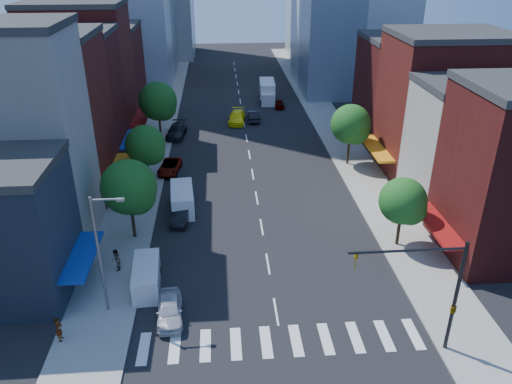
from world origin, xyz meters
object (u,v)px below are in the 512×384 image
(box_truck, at_px, (267,92))
(parked_car_second, at_px, (181,214))
(parked_car_rear, at_px, (177,131))
(traffic_car_far, at_px, (279,104))
(cargo_van_near, at_px, (147,278))
(parked_car_front, at_px, (170,309))
(traffic_car_oncoming, at_px, (254,116))
(pedestrian_far, at_px, (116,260))
(pedestrian_near, at_px, (59,329))
(taxi, at_px, (237,117))
(parked_car_third, at_px, (170,167))
(cargo_van_far, at_px, (182,200))

(box_truck, bearing_deg, parked_car_second, -103.77)
(parked_car_second, height_order, parked_car_rear, parked_car_rear)
(parked_car_rear, relative_size, traffic_car_far, 1.52)
(parked_car_second, bearing_deg, cargo_van_near, -94.55)
(parked_car_second, xyz_separation_m, cargo_van_near, (-1.99, -10.42, 0.28))
(parked_car_front, xyz_separation_m, cargo_van_near, (-1.99, 3.53, 0.26))
(parked_car_front, height_order, traffic_car_far, parked_car_front)
(box_truck, bearing_deg, traffic_car_oncoming, -103.26)
(parked_car_front, xyz_separation_m, traffic_car_far, (13.58, 49.99, -0.11))
(parked_car_second, bearing_deg, traffic_car_far, 75.62)
(traffic_car_oncoming, height_order, pedestrian_far, pedestrian_far)
(box_truck, height_order, pedestrian_far, box_truck)
(parked_car_rear, distance_m, cargo_van_near, 33.90)
(cargo_van_near, distance_m, traffic_car_far, 49.00)
(cargo_van_near, relative_size, box_truck, 0.61)
(box_truck, xyz_separation_m, pedestrian_near, (-19.05, -55.82, -0.47))
(taxi, height_order, box_truck, box_truck)
(traffic_car_far, bearing_deg, parked_car_second, 68.05)
(pedestrian_near, xyz_separation_m, pedestrian_far, (2.33, 7.79, 0.02))
(traffic_car_oncoming, bearing_deg, parked_car_third, 59.18)
(parked_car_front, height_order, pedestrian_near, pedestrian_near)
(parked_car_front, relative_size, parked_car_second, 1.00)
(cargo_van_far, distance_m, pedestrian_far, 11.10)
(parked_car_front, height_order, parked_car_rear, parked_car_rear)
(traffic_car_far, height_order, box_truck, box_truck)
(parked_car_second, distance_m, taxi, 29.68)
(parked_car_rear, xyz_separation_m, box_truck, (14.05, 16.58, 0.70))
(parked_car_rear, xyz_separation_m, traffic_car_oncoming, (11.00, 6.11, -0.06))
(pedestrian_near, bearing_deg, parked_car_rear, -14.39)
(pedestrian_near, bearing_deg, traffic_car_oncoming, -26.57)
(parked_car_third, relative_size, pedestrian_far, 2.59)
(parked_car_third, xyz_separation_m, cargo_van_near, (0.01, -21.93, 0.34))
(pedestrian_far, bearing_deg, taxi, 154.73)
(taxi, bearing_deg, parked_car_rear, -140.21)
(traffic_car_oncoming, distance_m, traffic_car_far, 7.91)
(parked_car_third, relative_size, cargo_van_near, 0.97)
(parked_car_second, height_order, traffic_car_oncoming, traffic_car_oncoming)
(parked_car_third, xyz_separation_m, taxi, (8.50, 17.46, 0.14))
(cargo_van_far, relative_size, traffic_car_far, 1.47)
(pedestrian_near, bearing_deg, cargo_van_near, -50.34)
(cargo_van_far, height_order, traffic_car_oncoming, cargo_van_far)
(parked_car_rear, height_order, pedestrian_far, pedestrian_far)
(cargo_van_far, xyz_separation_m, taxi, (6.49, 26.87, -0.31))
(parked_car_front, distance_m, traffic_car_oncoming, 44.46)
(pedestrian_near, distance_m, pedestrian_far, 8.13)
(parked_car_front, bearing_deg, box_truck, 73.00)
(parked_car_second, height_order, pedestrian_near, pedestrian_near)
(parked_car_second, xyz_separation_m, parked_car_third, (-2.00, 11.50, -0.06))
(parked_car_second, xyz_separation_m, cargo_van_far, (0.01, 2.09, 0.40))
(box_truck, bearing_deg, traffic_car_far, -66.26)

